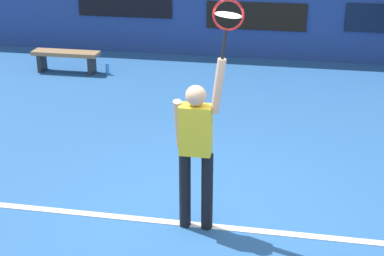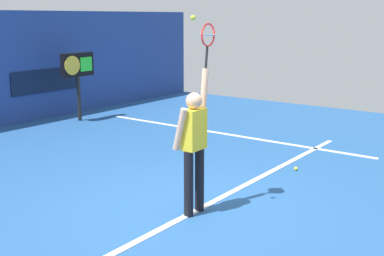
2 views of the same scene
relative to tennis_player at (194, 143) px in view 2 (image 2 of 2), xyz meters
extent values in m
plane|color=#23518C|center=(0.08, 0.24, -1.01)|extent=(18.00, 18.00, 0.00)
cube|color=#0C1933|center=(3.08, 7.09, 0.00)|extent=(2.20, 0.03, 0.60)
cube|color=white|center=(0.08, 0.01, -1.01)|extent=(10.00, 0.10, 0.01)
cube|color=white|center=(4.27, 2.24, -1.01)|extent=(0.10, 7.00, 0.01)
cylinder|color=black|center=(-0.12, 0.00, -0.55)|extent=(0.13, 0.13, 0.92)
cylinder|color=black|center=(0.13, 0.00, -0.55)|extent=(0.13, 0.13, 0.92)
cube|color=yellow|center=(0.00, 0.00, 0.18)|extent=(0.34, 0.20, 0.55)
sphere|color=#D8A884|center=(0.00, 0.00, 0.57)|extent=(0.22, 0.22, 0.22)
cylinder|color=#D8A884|center=(0.23, 0.00, 0.69)|extent=(0.16, 0.09, 0.59)
cylinder|color=#D8A884|center=(-0.20, 0.08, 0.21)|extent=(0.09, 0.23, 0.58)
cylinder|color=black|center=(0.28, 0.00, 1.12)|extent=(0.07, 0.03, 0.30)
torus|color=red|center=(0.31, 0.00, 1.42)|extent=(0.35, 0.02, 0.35)
cylinder|color=silver|center=(0.31, 0.00, 1.42)|extent=(0.27, 0.27, 0.03)
sphere|color=#CCE033|center=(-0.11, -0.06, 1.64)|extent=(0.07, 0.07, 0.07)
cylinder|color=black|center=(3.33, 6.15, -0.43)|extent=(0.10, 0.10, 1.17)
cube|color=black|center=(3.33, 6.15, 0.46)|extent=(0.95, 0.18, 0.60)
cylinder|color=gold|center=(3.08, 6.05, 0.46)|extent=(0.48, 0.02, 0.48)
cube|color=#26D833|center=(3.54, 6.05, 0.46)|extent=(0.38, 0.02, 0.36)
sphere|color=#CCE033|center=(2.66, -0.29, -0.98)|extent=(0.07, 0.07, 0.07)
camera|label=1|loc=(0.97, -5.49, 2.55)|focal=53.47mm
camera|label=2|loc=(-5.25, -3.85, 1.66)|focal=46.73mm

